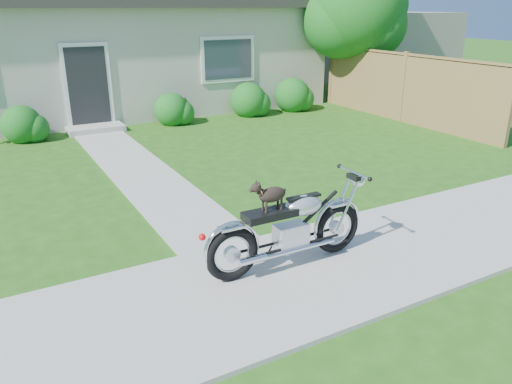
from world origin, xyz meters
TOP-DOWN VIEW (x-y plane):
  - ground at (0.00, 0.00)m, footprint 80.00×80.00m
  - sidewalk at (0.00, 0.00)m, footprint 24.00×2.20m
  - walkway at (-1.50, 5.00)m, footprint 1.20×8.00m
  - house at (-0.00, 11.99)m, footprint 12.60×7.03m
  - fence at (6.30, 5.75)m, footprint 0.12×6.62m
  - tree_near at (6.57, 8.09)m, footprint 2.91×2.90m
  - shrub_row at (0.69, 8.50)m, footprint 10.70×1.08m
  - potted_plant_right at (0.85, 8.55)m, footprint 0.48×0.48m
  - motorcycle_with_dog at (-0.98, 0.22)m, footprint 2.22×0.60m

SIDE VIEW (x-z plane):
  - ground at x=0.00m, z-range 0.00..0.00m
  - walkway at x=-1.50m, z-range 0.00..0.03m
  - sidewalk at x=0.00m, z-range 0.00..0.04m
  - potted_plant_right at x=0.85m, z-range 0.00..0.73m
  - shrub_row at x=0.69m, z-range -0.12..0.97m
  - motorcycle_with_dog at x=-0.98m, z-range -0.03..1.12m
  - fence at x=6.30m, z-range -0.01..1.89m
  - house at x=0.00m, z-range -0.09..4.41m
  - tree_near at x=6.57m, z-range 0.63..5.07m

